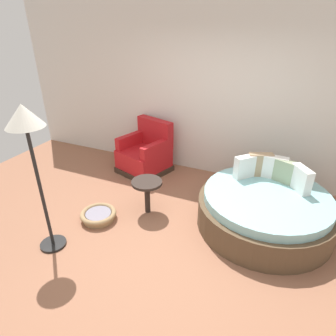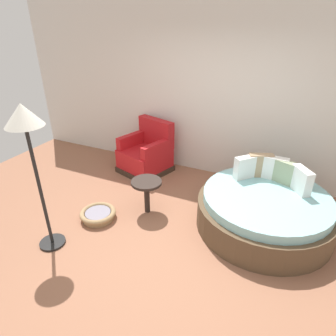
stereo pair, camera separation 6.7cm
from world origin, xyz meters
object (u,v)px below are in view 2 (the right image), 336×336
side_table (147,187)px  red_armchair (147,154)px  round_daybed (265,210)px  floor_lamp (26,130)px  pet_basket (98,214)px

side_table → red_armchair: bearing=118.8°
round_daybed → floor_lamp: size_ratio=0.99×
red_armchair → side_table: red_armchair is taller
round_daybed → side_table: (-1.60, -0.38, 0.16)m
round_daybed → floor_lamp: (-2.37, -1.51, 1.27)m
red_armchair → floor_lamp: (-0.13, -2.29, 1.20)m
round_daybed → pet_basket: size_ratio=3.54×
red_armchair → floor_lamp: size_ratio=0.55×
side_table → floor_lamp: bearing=-124.1°
red_armchair → side_table: size_ratio=1.92×
side_table → floor_lamp: size_ratio=0.29×
pet_basket → floor_lamp: bearing=-107.6°
round_daybed → red_armchair: (-2.24, 0.78, 0.07)m
red_armchair → round_daybed: bearing=-19.1°
pet_basket → floor_lamp: floor_lamp is taller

